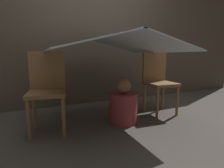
% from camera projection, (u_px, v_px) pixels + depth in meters
% --- Properties ---
extents(ground_plane, '(8.80, 8.80, 0.00)m').
position_uv_depth(ground_plane, '(117.00, 126.00, 1.99)').
color(ground_plane, '#47423D').
extents(wall_back, '(7.00, 0.05, 2.50)m').
position_uv_depth(wall_back, '(88.00, 27.00, 2.79)').
color(wall_back, '#4C4238').
rests_on(wall_back, ground_plane).
extents(chair_left, '(0.42, 0.42, 0.84)m').
position_uv_depth(chair_left, '(47.00, 87.00, 1.83)').
color(chair_left, brown).
rests_on(chair_left, ground_plane).
extents(chair_right, '(0.39, 0.39, 0.84)m').
position_uv_depth(chair_right, '(158.00, 80.00, 2.41)').
color(chair_right, brown).
rests_on(chair_right, ground_plane).
extents(sheet_canopy, '(1.46, 1.31, 0.19)m').
position_uv_depth(sheet_canopy, '(112.00, 44.00, 1.98)').
color(sheet_canopy, silver).
extents(person_front, '(0.33, 0.33, 0.53)m').
position_uv_depth(person_front, '(123.00, 105.00, 2.07)').
color(person_front, maroon).
rests_on(person_front, ground_plane).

